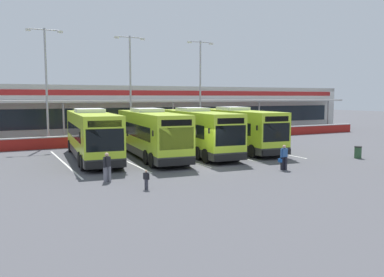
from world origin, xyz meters
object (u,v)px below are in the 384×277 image
object	(u,v)px
pedestrian_child	(146,179)
lamp_post_west	(46,80)
coach_bus_centre	(197,132)
lamp_post_east	(200,83)
litter_bin	(358,152)
pedestrian_with_handbag	(284,157)
lamp_post_centre	(130,81)
coach_bus_left_centre	(151,134)
coach_bus_right_centre	(238,130)
pedestrian_near_bin	(107,166)
coach_bus_leftmost	(92,136)

from	to	relation	value
pedestrian_child	lamp_post_west	bearing A→B (deg)	95.73
coach_bus_centre	lamp_post_east	world-z (taller)	lamp_post_east
litter_bin	lamp_post_west	bearing A→B (deg)	137.30
pedestrian_with_handbag	lamp_post_centre	bearing A→B (deg)	99.23
lamp_post_east	litter_bin	world-z (taller)	lamp_post_east
coach_bus_left_centre	litter_bin	bearing A→B (deg)	-29.00
coach_bus_right_centre	litter_bin	bearing A→B (deg)	-56.70
lamp_post_east	pedestrian_near_bin	bearing A→B (deg)	-130.31
pedestrian_near_bin	lamp_post_centre	size ratio (longest dim) A/B	0.15
coach_bus_leftmost	lamp_post_east	bearing A→B (deg)	35.08
coach_bus_leftmost	pedestrian_with_handbag	bearing A→B (deg)	-45.32
lamp_post_centre	lamp_post_east	bearing A→B (deg)	-0.93
coach_bus_left_centre	litter_bin	size ratio (longest dim) A/B	13.25
coach_bus_right_centre	litter_bin	distance (m)	10.04
pedestrian_near_bin	lamp_post_west	size ratio (longest dim) A/B	0.15
coach_bus_leftmost	coach_bus_left_centre	world-z (taller)	same
coach_bus_left_centre	coach_bus_centre	xyz separation A→B (m)	(4.08, 0.06, 0.00)
coach_bus_centre	pedestrian_near_bin	size ratio (longest dim) A/B	7.61
coach_bus_left_centre	lamp_post_centre	size ratio (longest dim) A/B	1.12
coach_bus_centre	lamp_post_centre	size ratio (longest dim) A/B	1.12
coach_bus_right_centre	pedestrian_child	xyz separation A→B (m)	(-12.54, -10.57, -1.24)
pedestrian_child	coach_bus_right_centre	bearing A→B (deg)	40.13
litter_bin	coach_bus_right_centre	bearing A→B (deg)	123.30
coach_bus_leftmost	pedestrian_with_handbag	size ratio (longest dim) A/B	7.61
lamp_post_west	litter_bin	xyz separation A→B (m)	(20.10, -18.54, -5.82)
coach_bus_right_centre	coach_bus_left_centre	bearing A→B (deg)	-175.91
pedestrian_child	litter_bin	xyz separation A→B (m)	(18.01, 2.25, -0.07)
coach_bus_centre	pedestrian_child	bearing A→B (deg)	-129.17
pedestrian_near_bin	coach_bus_left_centre	bearing A→B (deg)	53.46
pedestrian_near_bin	lamp_post_east	xyz separation A→B (m)	(15.95, 18.79, 5.42)
lamp_post_centre	pedestrian_near_bin	bearing A→B (deg)	-112.06
pedestrian_with_handbag	pedestrian_child	world-z (taller)	pedestrian_with_handbag
coach_bus_leftmost	litter_bin	world-z (taller)	coach_bus_leftmost
pedestrian_with_handbag	litter_bin	bearing A→B (deg)	8.33
lamp_post_west	coach_bus_centre	bearing A→B (deg)	-46.37
coach_bus_centre	pedestrian_with_handbag	bearing A→B (deg)	-80.10
coach_bus_left_centre	litter_bin	distance (m)	15.97
pedestrian_near_bin	lamp_post_east	size ratio (longest dim) A/B	0.15
lamp_post_west	lamp_post_east	distance (m)	16.77
litter_bin	pedestrian_near_bin	bearing A→B (deg)	178.59
coach_bus_leftmost	pedestrian_near_bin	bearing A→B (deg)	-97.43
lamp_post_east	pedestrian_with_handbag	bearing A→B (deg)	-103.53
coach_bus_left_centre	pedestrian_near_bin	distance (m)	9.06
coach_bus_right_centre	lamp_post_centre	size ratio (longest dim) A/B	1.12
litter_bin	lamp_post_east	bearing A→B (deg)	99.83
coach_bus_left_centre	coach_bus_right_centre	bearing A→B (deg)	4.09
lamp_post_east	litter_bin	bearing A→B (deg)	-80.17
coach_bus_centre	lamp_post_west	world-z (taller)	lamp_post_west
lamp_post_east	litter_bin	distance (m)	20.40
pedestrian_with_handbag	lamp_post_west	xyz separation A→B (m)	(-11.83, 19.75, 5.43)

